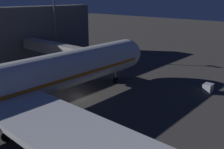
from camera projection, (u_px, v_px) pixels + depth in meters
The scene contains 7 objects.
ground_plane at pixel (78, 97), 44.80m from camera, with size 320.00×320.00×0.00m, color #383533.
airliner_at_gate at pixel (7, 86), 34.30m from camera, with size 51.35×59.30×18.11m.
jet_bridge at pixel (61, 50), 56.42m from camera, with size 25.02×3.40×7.17m.
apron_floodlight_mast at pixel (55, 21), 68.10m from camera, with size 2.90×0.50×18.73m.
baggage_container_near_belt at pixel (208, 88), 46.80m from camera, with size 1.51×1.88×1.68m, color #B7BABF.
traffic_cone_nose_port at pixel (140, 78), 54.69m from camera, with size 0.36×0.36×0.55m, color orange.
traffic_cone_nose_starboard at pixel (124, 74), 57.48m from camera, with size 0.36×0.36×0.55m, color orange.
Camera 1 is at (-32.20, 26.91, 17.35)m, focal length 40.08 mm.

